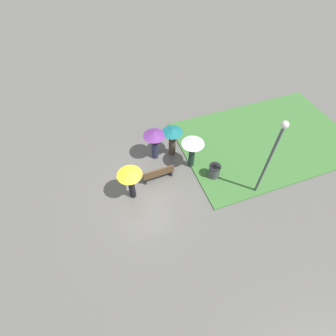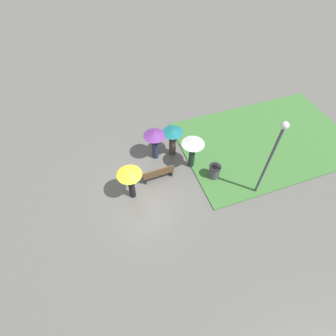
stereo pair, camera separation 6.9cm
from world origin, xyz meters
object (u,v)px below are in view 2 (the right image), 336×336
object	(u,v)px
lamp_post	(273,152)
crowd_person_white	(193,147)
crowd_person_purple	(155,139)
crowd_person_teal	(173,137)
crowd_person_yellow	(130,177)
park_bench	(158,173)
trash_bin	(214,172)

from	to	relation	value
lamp_post	crowd_person_white	size ratio (longest dim) A/B	2.37
crowd_person_purple	crowd_person_white	bearing A→B (deg)	16.71
crowd_person_purple	crowd_person_teal	size ratio (longest dim) A/B	1.03
crowd_person_purple	crowd_person_yellow	bearing A→B (deg)	-76.81
park_bench	crowd_person_teal	distance (m)	2.14
park_bench	crowd_person_purple	xyz separation A→B (m)	(-0.34, -1.55, 0.94)
crowd_person_yellow	crowd_person_teal	bearing A→B (deg)	161.66
lamp_post	crowd_person_teal	size ratio (longest dim) A/B	2.51
crowd_person_white	crowd_person_purple	world-z (taller)	crowd_person_white
park_bench	trash_bin	distance (m)	2.93
lamp_post	crowd_person_purple	size ratio (longest dim) A/B	2.45
park_bench	crowd_person_yellow	distance (m)	1.94
trash_bin	crowd_person_white	world-z (taller)	crowd_person_white
crowd_person_purple	crowd_person_teal	world-z (taller)	crowd_person_purple
park_bench	crowd_person_white	xyz separation A→B (m)	(-1.98, -0.28, 1.02)
park_bench	lamp_post	distance (m)	5.60
crowd_person_yellow	crowd_person_teal	world-z (taller)	crowd_person_yellow
park_bench	lamp_post	world-z (taller)	lamp_post
lamp_post	crowd_person_white	distance (m)	3.90
park_bench	crowd_person_yellow	xyz separation A→B (m)	(1.53, 0.58, 1.04)
crowd_person_white	crowd_person_teal	distance (m)	1.38
lamp_post	crowd_person_white	bearing A→B (deg)	-47.85
crowd_person_purple	crowd_person_teal	bearing A→B (deg)	50.09
lamp_post	crowd_person_purple	world-z (taller)	lamp_post
trash_bin	crowd_person_yellow	bearing A→B (deg)	-3.46
park_bench	crowd_person_purple	distance (m)	1.84
crowd_person_white	crowd_person_teal	xyz separation A→B (m)	(0.65, -1.19, -0.23)
crowd_person_white	crowd_person_purple	bearing A→B (deg)	-156.70
crowd_person_purple	crowd_person_teal	xyz separation A→B (m)	(-0.99, 0.08, -0.14)
trash_bin	crowd_person_yellow	world-z (taller)	crowd_person_yellow
crowd_person_yellow	crowd_person_purple	bearing A→B (deg)	174.68
lamp_post	crowd_person_white	world-z (taller)	lamp_post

